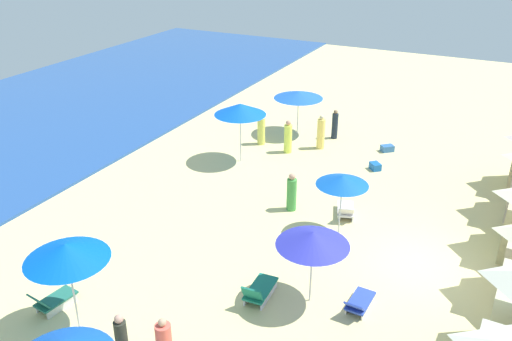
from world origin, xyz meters
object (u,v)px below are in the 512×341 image
Objects in this scene: beachgoer_3 at (122,341)px; beachgoer_5 at (321,133)px; lounge_chair_5_0 at (53,301)px; cooler_box_1 at (375,166)px; umbrella_1 at (298,95)px; umbrella_3 at (240,109)px; beachgoer_2 at (292,193)px; beachgoer_4 at (261,130)px; umbrella_2 at (342,180)px; lounge_chair_0_1 at (259,291)px; umbrella_5 at (66,252)px; umbrella_0 at (313,238)px; beachgoer_6 at (335,125)px; lounge_chair_0_0 at (359,303)px; lounge_chair_2_0 at (346,210)px; cooler_box_0 at (387,148)px; beachgoer_0 at (288,138)px.

beachgoer_5 is (15.41, 0.53, 0.05)m from beachgoer_3.
beachgoer_3 reaches higher than lounge_chair_5_0.
cooler_box_1 is (-1.22, -3.05, -0.63)m from beachgoer_5.
umbrella_3 reaches higher than umbrella_1.
beachgoer_2 is 0.98× the size of beachgoer_4.
beachgoer_3 is 15.42m from beachgoer_5.
lounge_chair_0_1 is at bearing 168.65° from umbrella_2.
umbrella_5 is 1.74× the size of beachgoer_4.
cooler_box_1 is (1.83, -5.79, -2.34)m from umbrella_3.
umbrella_0 is at bearing -59.80° from beachgoer_2.
beachgoer_6 is (16.96, 0.35, -0.03)m from beachgoer_3.
lounge_chair_0_0 is 13.99m from umbrella_1.
umbrella_0 is 5.58m from lounge_chair_2_0.
beachgoer_2 is (5.35, 1.27, 0.43)m from lounge_chair_0_1.
beachgoer_3 is at bearing 143.71° from umbrella_0.
beachgoer_3 reaches higher than beachgoer_6.
lounge_chair_2_0 is (5.21, 0.62, -1.89)m from umbrella_0.
lounge_chair_0_1 is 0.95× the size of beachgoer_4.
beachgoer_5 is at bearing -93.02° from lounge_chair_5_0.
lounge_chair_0_1 is (-0.85, 2.77, 0.05)m from lounge_chair_0_0.
beachgoer_5 is (6.22, 1.14, 0.07)m from beachgoer_2.
umbrella_5 is at bearing -61.19° from cooler_box_1.
beachgoer_6 is at bearing -83.75° from lounge_chair_0_1.
umbrella_2 is 1.51× the size of beachgoer_6.
lounge_chair_5_0 is 0.86× the size of beachgoer_3.
cooler_box_1 is (4.55, 0.11, -0.09)m from lounge_chair_2_0.
umbrella_2 is 9.24m from beachgoer_6.
beachgoer_3 is at bearing 56.26° from lounge_chair_2_0.
beachgoer_4 is (14.12, 1.38, -1.77)m from umbrella_5.
umbrella_1 is 1.47× the size of beachgoer_5.
lounge_chair_2_0 reaches higher than lounge_chair_0_0.
beachgoer_3 reaches higher than lounge_chair_0_0.
umbrella_2 is 3.91× the size of cooler_box_0.
umbrella_0 is at bearing 135.73° from beachgoer_6.
beachgoer_5 reaches higher than beachgoer_3.
umbrella_5 is 14.60m from cooler_box_1.
lounge_chair_0_1 is 1.11× the size of lounge_chair_5_0.
cooler_box_0 is (2.23, -4.22, -0.60)m from beachgoer_0.
beachgoer_0 reaches higher than lounge_chair_0_0.
umbrella_1 is 1.62× the size of beachgoer_2.
lounge_chair_0_1 reaches higher than lounge_chair_5_0.
cooler_box_0 is (1.07, -3.01, -0.63)m from beachgoer_5.
beachgoer_6 is 4.03m from cooler_box_1.
beachgoer_2 is (-5.07, -2.36, -0.04)m from beachgoer_0.
umbrella_2 is at bearing -40.43° from cooler_box_1.
beachgoer_6 reaches higher than cooler_box_0.
lounge_chair_2_0 is 7.77m from beachgoer_4.
umbrella_1 is at bearing 24.23° from umbrella_0.
beachgoer_3 is 14.98m from beachgoer_4.
cooler_box_0 is at bearing -107.23° from lounge_chair_2_0.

